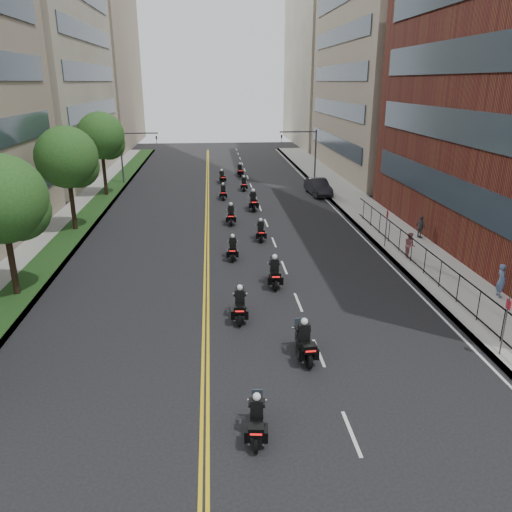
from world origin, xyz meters
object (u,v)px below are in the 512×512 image
at_px(motorcycle_11, 240,171).
at_px(motorcycle_6, 231,216).
at_px(motorcycle_0, 257,421).
at_px(parked_sedan, 318,187).
at_px(motorcycle_7, 253,202).
at_px(motorcycle_9, 244,184).
at_px(pedestrian_c, 421,227).
at_px(pedestrian_b, 410,245).
at_px(motorcycle_1, 305,343).
at_px(motorcycle_8, 223,193).
at_px(motorcycle_5, 261,231).
at_px(motorcycle_4, 233,249).
at_px(motorcycle_10, 222,178).
at_px(motorcycle_3, 275,273).
at_px(motorcycle_2, 240,306).
at_px(pedestrian_a, 501,280).

bearing_deg(motorcycle_11, motorcycle_6, -97.91).
xyz_separation_m(motorcycle_0, parked_sedan, (9.22, 34.72, 0.19)).
bearing_deg(motorcycle_7, motorcycle_11, 90.83).
bearing_deg(motorcycle_9, motorcycle_6, -96.08).
bearing_deg(pedestrian_c, pedestrian_b, 131.13).
bearing_deg(parked_sedan, motorcycle_0, -109.80).
xyz_separation_m(motorcycle_1, motorcycle_8, (-2.46, 29.15, -0.06)).
distance_m(motorcycle_5, motorcycle_7, 8.68).
bearing_deg(parked_sedan, motorcycle_5, -121.36).
xyz_separation_m(motorcycle_4, motorcycle_10, (-0.05, 24.79, -0.02)).
relative_size(motorcycle_4, pedestrian_c, 1.37).
height_order(motorcycle_3, motorcycle_8, motorcycle_3).
xyz_separation_m(motorcycle_0, motorcycle_1, (2.33, 4.52, 0.08)).
bearing_deg(motorcycle_4, motorcycle_1, -75.45).
xyz_separation_m(motorcycle_10, pedestrian_c, (13.35, -22.03, 0.32)).
bearing_deg(motorcycle_6, motorcycle_2, -88.83).
xyz_separation_m(motorcycle_2, motorcycle_4, (0.05, 8.52, -0.04)).
height_order(motorcycle_1, pedestrian_b, pedestrian_b).
relative_size(motorcycle_2, motorcycle_5, 1.08).
relative_size(motorcycle_9, motorcycle_10, 1.00).
relative_size(motorcycle_11, pedestrian_b, 1.35).
bearing_deg(motorcycle_9, motorcycle_7, -85.99).
bearing_deg(pedestrian_c, motorcycle_6, 49.69).
height_order(motorcycle_7, motorcycle_11, motorcycle_7).
distance_m(motorcycle_10, parked_sedan, 11.52).
relative_size(motorcycle_0, pedestrian_c, 1.32).
height_order(motorcycle_3, motorcycle_4, motorcycle_3).
bearing_deg(pedestrian_c, motorcycle_10, 13.17).
height_order(motorcycle_4, pedestrian_b, pedestrian_b).
height_order(motorcycle_5, motorcycle_9, motorcycle_5).
height_order(motorcycle_4, motorcycle_6, motorcycle_6).
distance_m(motorcycle_3, motorcycle_4, 5.04).
bearing_deg(motorcycle_6, motorcycle_7, 65.95).
bearing_deg(motorcycle_1, motorcycle_7, 86.17).
relative_size(motorcycle_0, motorcycle_4, 0.96).
bearing_deg(motorcycle_6, parked_sedan, 49.75).
height_order(motorcycle_2, motorcycle_6, motorcycle_6).
distance_m(motorcycle_1, motorcycle_8, 29.25).
bearing_deg(motorcycle_3, motorcycle_1, -85.01).
distance_m(motorcycle_5, motorcycle_8, 13.36).
height_order(motorcycle_8, motorcycle_11, motorcycle_11).
distance_m(motorcycle_6, pedestrian_c, 14.12).
xyz_separation_m(motorcycle_6, motorcycle_7, (2.11, 4.29, 0.06)).
height_order(motorcycle_0, motorcycle_9, motorcycle_9).
relative_size(motorcycle_10, pedestrian_a, 1.18).
height_order(motorcycle_11, pedestrian_a, pedestrian_a).
bearing_deg(motorcycle_4, motorcycle_0, -86.20).
xyz_separation_m(motorcycle_5, pedestrian_c, (11.16, -0.96, 0.31)).
xyz_separation_m(motorcycle_4, motorcycle_9, (2.08, 20.76, -0.02)).
distance_m(motorcycle_7, motorcycle_9, 8.37).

